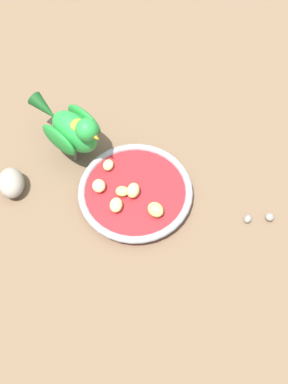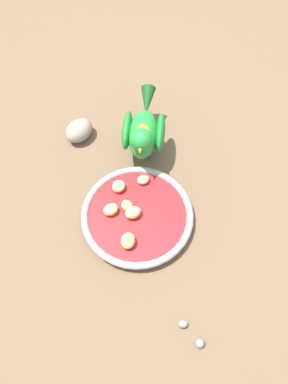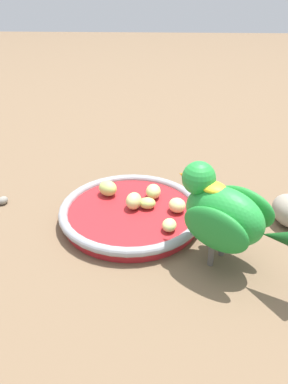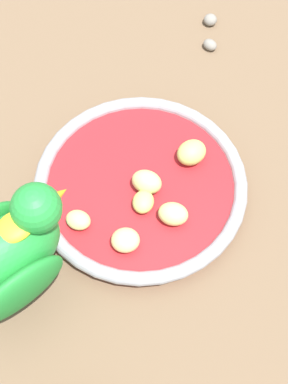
% 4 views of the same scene
% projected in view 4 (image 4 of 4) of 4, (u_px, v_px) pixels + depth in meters
% --- Properties ---
extents(ground_plane, '(4.00, 4.00, 0.00)m').
position_uv_depth(ground_plane, '(136.00, 212.00, 0.65)').
color(ground_plane, brown).
extents(feeding_bowl, '(0.24, 0.24, 0.03)m').
position_uv_depth(feeding_bowl, '(140.00, 186.00, 0.65)').
color(feeding_bowl, '#AD1E23').
rests_on(feeding_bowl, ground_plane).
extents(apple_piece_0, '(0.05, 0.05, 0.03)m').
position_uv_depth(apple_piece_0, '(191.00, 152.00, 0.65)').
color(apple_piece_0, '#B2CC66').
rests_on(apple_piece_0, feeding_bowl).
extents(apple_piece_1, '(0.03, 0.04, 0.02)m').
position_uv_depth(apple_piece_1, '(124.00, 240.00, 0.60)').
color(apple_piece_1, '#E5C67F').
rests_on(apple_piece_1, feeding_bowl).
extents(apple_piece_2, '(0.03, 0.04, 0.03)m').
position_uv_depth(apple_piece_2, '(147.00, 182.00, 0.63)').
color(apple_piece_2, '#C6D17A').
rests_on(apple_piece_2, feeding_bowl).
extents(apple_piece_3, '(0.03, 0.03, 0.02)m').
position_uv_depth(apple_piece_3, '(78.00, 220.00, 0.61)').
color(apple_piece_3, '#C6D17A').
rests_on(apple_piece_3, feeding_bowl).
extents(apple_piece_4, '(0.03, 0.02, 0.02)m').
position_uv_depth(apple_piece_4, '(142.00, 206.00, 0.62)').
color(apple_piece_4, '#B2CC66').
rests_on(apple_piece_4, feeding_bowl).
extents(apple_piece_5, '(0.03, 0.03, 0.02)m').
position_uv_depth(apple_piece_5, '(173.00, 214.00, 0.61)').
color(apple_piece_5, '#C6D17A').
rests_on(apple_piece_5, feeding_bowl).
extents(parrot, '(0.18, 0.16, 0.15)m').
position_uv_depth(parrot, '(0.00, 257.00, 0.53)').
color(parrot, '#59544C').
rests_on(parrot, ground_plane).
extents(pebble_0, '(0.02, 0.02, 0.02)m').
position_uv_depth(pebble_0, '(210.00, 20.00, 0.78)').
color(pebble_0, gray).
rests_on(pebble_0, ground_plane).
extents(pebble_2, '(0.02, 0.02, 0.01)m').
position_uv_depth(pebble_2, '(210.00, 45.00, 0.76)').
color(pebble_2, gray).
rests_on(pebble_2, ground_plane).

